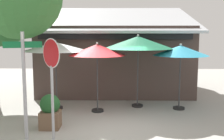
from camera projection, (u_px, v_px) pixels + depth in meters
The scene contains 9 objects.
ground_plane at pixel (110, 127), 8.64m from camera, with size 28.00×28.00×0.10m, color #9E9B93.
cafe_building at pixel (115, 57), 14.04m from camera, with size 7.57×5.50×4.39m.
street_sign_post at pixel (24, 76), 6.80m from camera, with size 0.89×0.94×2.92m.
stop_sign at pixel (52, 72), 6.84m from camera, with size 0.54×0.53×2.76m.
patio_umbrella_ivory_left at pixel (55, 47), 10.20m from camera, with size 2.47×2.47×2.63m.
patio_umbrella_crimson_center at pixel (97, 50), 9.84m from camera, with size 2.06×2.06×2.57m.
patio_umbrella_forest_green_right at pixel (138, 43), 10.50m from camera, with size 2.69×2.69×2.85m.
patio_umbrella_teal_far_right at pixel (181, 51), 10.17m from camera, with size 2.06×2.06×2.51m.
sidewalk_planter at pixel (50, 111), 8.29m from camera, with size 0.61×0.61×1.06m.
Camera 1 is at (0.21, -8.33, 2.87)m, focal length 43.78 mm.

